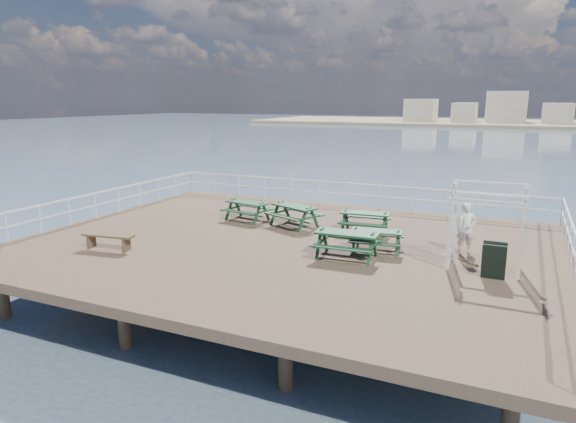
# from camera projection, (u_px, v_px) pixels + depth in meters

# --- Properties ---
(ground) EXTENTS (18.00, 14.00, 0.30)m
(ground) POSITION_uv_depth(u_px,v_px,m) (287.00, 246.00, 18.01)
(ground) COLOR brown
(ground) RESTS_ON ground
(sea_backdrop) EXTENTS (300.00, 300.00, 9.20)m
(sea_backdrop) POSITION_uv_depth(u_px,v_px,m) (550.00, 120.00, 131.87)
(sea_backdrop) COLOR #435972
(sea_backdrop) RESTS_ON ground
(railing) EXTENTS (17.77, 13.76, 1.10)m
(railing) POSITION_uv_depth(u_px,v_px,m) (313.00, 204.00, 20.10)
(railing) COLOR silver
(railing) RESTS_ON ground
(picnic_table_a) EXTENTS (1.98, 1.70, 0.86)m
(picnic_table_a) POSITION_uv_depth(u_px,v_px,m) (247.00, 207.00, 21.16)
(picnic_table_a) COLOR #163E23
(picnic_table_a) RESTS_ON ground
(picnic_table_b) EXTENTS (1.94, 1.62, 0.88)m
(picnic_table_b) POSITION_uv_depth(u_px,v_px,m) (365.00, 218.00, 19.16)
(picnic_table_b) COLOR #163E23
(picnic_table_b) RESTS_ON ground
(picnic_table_c) EXTENTS (1.81, 1.53, 0.81)m
(picnic_table_c) POSITION_uv_depth(u_px,v_px,m) (377.00, 236.00, 16.81)
(picnic_table_c) COLOR #163E23
(picnic_table_c) RESTS_ON ground
(picnic_table_d) EXTENTS (2.36, 2.15, 0.93)m
(picnic_table_d) POSITION_uv_depth(u_px,v_px,m) (294.00, 211.00, 20.14)
(picnic_table_d) COLOR #163E23
(picnic_table_d) RESTS_ON ground
(picnic_table_e) EXTENTS (2.03, 1.67, 0.95)m
(picnic_table_e) POSITION_uv_depth(u_px,v_px,m) (347.00, 239.00, 16.07)
(picnic_table_e) COLOR #163E23
(picnic_table_e) RESTS_ON ground
(flat_bench_near) EXTENTS (1.85, 0.68, 0.52)m
(flat_bench_near) POSITION_uv_depth(u_px,v_px,m) (108.00, 238.00, 17.04)
(flat_bench_near) COLOR brown
(flat_bench_near) RESTS_ON ground
(trellis_arbor) EXTENTS (2.10, 1.14, 2.60)m
(trellis_arbor) POSITION_uv_depth(u_px,v_px,m) (486.00, 231.00, 14.91)
(trellis_arbor) COLOR silver
(trellis_arbor) RESTS_ON ground
(sandwich_board) EXTENTS (0.64, 0.48, 1.05)m
(sandwich_board) POSITION_uv_depth(u_px,v_px,m) (494.00, 261.00, 14.21)
(sandwich_board) COLOR black
(sandwich_board) RESTS_ON ground
(person) EXTENTS (0.72, 0.62, 1.66)m
(person) POSITION_uv_depth(u_px,v_px,m) (466.00, 228.00, 16.51)
(person) COLOR silver
(person) RESTS_ON ground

